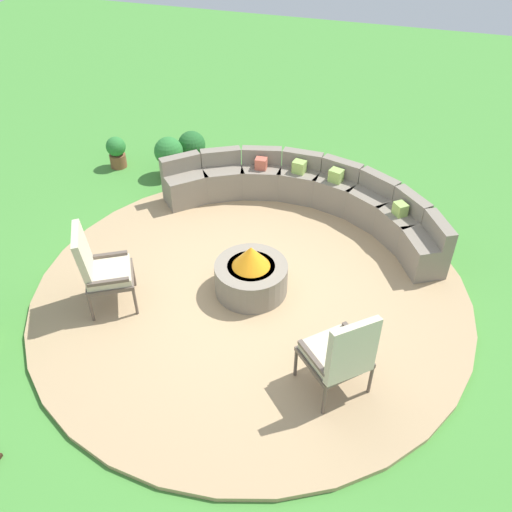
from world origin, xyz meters
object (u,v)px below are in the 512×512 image
(curved_stone_bench, at_px, (309,196))
(potted_plant_3, at_px, (192,149))
(potted_plant_2, at_px, (169,155))
(fire_pit, at_px, (251,274))
(lounge_chair_front_right, at_px, (341,354))
(lounge_chair_front_left, at_px, (100,267))
(potted_plant_1, at_px, (117,151))

(curved_stone_bench, xyz_separation_m, potted_plant_3, (-2.20, 0.85, -0.00))
(potted_plant_2, height_order, potted_plant_3, potted_plant_2)
(fire_pit, xyz_separation_m, lounge_chair_front_right, (1.30, -1.19, 0.29))
(potted_plant_3, bearing_deg, curved_stone_bench, -21.24)
(lounge_chair_front_right, bearing_deg, lounge_chair_front_left, 126.41)
(lounge_chair_front_left, height_order, potted_plant_2, lounge_chair_front_left)
(fire_pit, xyz_separation_m, potted_plant_3, (-1.91, 2.73, 0.03))
(curved_stone_bench, bearing_deg, potted_plant_2, 168.39)
(fire_pit, height_order, potted_plant_2, fire_pit)
(potted_plant_2, bearing_deg, curved_stone_bench, -11.61)
(potted_plant_1, relative_size, potted_plant_2, 0.80)
(curved_stone_bench, xyz_separation_m, lounge_chair_front_left, (-1.89, -2.62, 0.27))
(lounge_chair_front_left, distance_m, potted_plant_2, 3.19)
(lounge_chair_front_right, relative_size, potted_plant_2, 1.60)
(fire_pit, distance_m, curved_stone_bench, 1.90)
(lounge_chair_front_left, height_order, lounge_chair_front_right, lounge_chair_front_left)
(lounge_chair_front_right, bearing_deg, potted_plant_3, 84.39)
(curved_stone_bench, relative_size, lounge_chair_front_left, 3.83)
(curved_stone_bench, xyz_separation_m, lounge_chair_front_right, (1.01, -3.07, 0.26))
(fire_pit, distance_m, potted_plant_1, 3.94)
(curved_stone_bench, xyz_separation_m, potted_plant_1, (-3.43, 0.51, -0.06))
(fire_pit, distance_m, lounge_chair_front_right, 1.79)
(lounge_chair_front_left, xyz_separation_m, potted_plant_2, (-0.57, 3.13, -0.25))
(fire_pit, height_order, lounge_chair_front_left, lounge_chair_front_left)
(curved_stone_bench, relative_size, potted_plant_1, 7.87)
(curved_stone_bench, relative_size, potted_plant_2, 6.30)
(lounge_chair_front_left, relative_size, potted_plant_3, 1.70)
(potted_plant_1, bearing_deg, potted_plant_3, 15.77)
(lounge_chair_front_right, height_order, potted_plant_1, lounge_chair_front_right)
(curved_stone_bench, xyz_separation_m, potted_plant_2, (-2.46, 0.50, 0.02))
(fire_pit, bearing_deg, curved_stone_bench, 81.21)
(potted_plant_3, bearing_deg, lounge_chair_front_left, -84.93)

